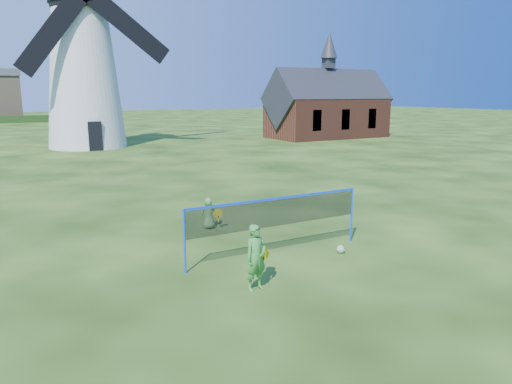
{
  "coord_description": "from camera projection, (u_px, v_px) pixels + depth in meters",
  "views": [
    {
      "loc": [
        -6.08,
        -10.63,
        4.14
      ],
      "look_at": [
        0.2,
        0.5,
        1.5
      ],
      "focal_mm": 33.59,
      "sensor_mm": 36.0,
      "label": 1
    }
  ],
  "objects": [
    {
      "name": "ground",
      "position": [
        259.0,
        251.0,
        12.83
      ],
      "size": [
        220.0,
        220.0,
        0.0
      ],
      "primitive_type": "plane",
      "color": "black",
      "rests_on": "ground"
    },
    {
      "name": "windmill",
      "position": [
        83.0,
        66.0,
        36.26
      ],
      "size": [
        12.21,
        5.83,
        17.36
      ],
      "color": "silver",
      "rests_on": "ground"
    },
    {
      "name": "chapel",
      "position": [
        327.0,
        108.0,
        45.26
      ],
      "size": [
        11.45,
        5.55,
        9.69
      ],
      "color": "brown",
      "rests_on": "ground"
    },
    {
      "name": "badminton_net",
      "position": [
        276.0,
        213.0,
        12.22
      ],
      "size": [
        5.05,
        0.05,
        1.55
      ],
      "color": "blue",
      "rests_on": "ground"
    },
    {
      "name": "player_girl",
      "position": [
        256.0,
        258.0,
        10.15
      ],
      "size": [
        0.71,
        0.42,
        1.44
      ],
      "rotation": [
        0.0,
        0.0,
        0.16
      ],
      "color": "#3C913A",
      "rests_on": "ground"
    },
    {
      "name": "player_boy",
      "position": [
        209.0,
        213.0,
        14.86
      ],
      "size": [
        0.64,
        0.45,
        0.98
      ],
      "rotation": [
        0.0,
        0.0,
        2.83
      ],
      "color": "#548741",
      "rests_on": "ground"
    },
    {
      "name": "play_ball",
      "position": [
        341.0,
        249.0,
        12.61
      ],
      "size": [
        0.22,
        0.22,
        0.22
      ],
      "primitive_type": "sphere",
      "color": "green",
      "rests_on": "ground"
    }
  ]
}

